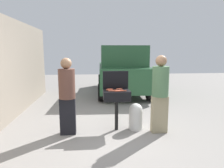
{
  "coord_description": "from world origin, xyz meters",
  "views": [
    {
      "loc": [
        -0.44,
        -4.39,
        1.81
      ],
      "look_at": [
        0.05,
        0.69,
        1.0
      ],
      "focal_mm": 33.24,
      "sensor_mm": 36.0,
      "label": 1
    }
  ],
  "objects_px": {
    "hot_dog_0": "(121,90)",
    "hot_dog_4": "(119,89)",
    "bbq_grill": "(117,97)",
    "hot_dog_7": "(109,90)",
    "hot_dog_3": "(114,90)",
    "hot_dog_9": "(109,90)",
    "parked_minivan": "(122,70)",
    "hot_dog_2": "(118,91)",
    "hot_dog_5": "(110,89)",
    "person_left": "(67,94)",
    "person_right": "(160,91)",
    "hot_dog_6": "(124,91)",
    "hot_dog_1": "(111,91)",
    "hot_dog_8": "(117,91)",
    "propane_tank": "(136,116)"
  },
  "relations": [
    {
      "from": "hot_dog_7",
      "to": "parked_minivan",
      "type": "bearing_deg",
      "value": 78.22
    },
    {
      "from": "hot_dog_6",
      "to": "person_right",
      "type": "relative_size",
      "value": 0.08
    },
    {
      "from": "hot_dog_0",
      "to": "hot_dog_7",
      "type": "relative_size",
      "value": 1.0
    },
    {
      "from": "hot_dog_0",
      "to": "hot_dog_3",
      "type": "height_order",
      "value": "same"
    },
    {
      "from": "hot_dog_2",
      "to": "hot_dog_5",
      "type": "distance_m",
      "value": 0.26
    },
    {
      "from": "hot_dog_1",
      "to": "hot_dog_2",
      "type": "height_order",
      "value": "same"
    },
    {
      "from": "bbq_grill",
      "to": "hot_dog_2",
      "type": "relative_size",
      "value": 7.16
    },
    {
      "from": "hot_dog_3",
      "to": "bbq_grill",
      "type": "bearing_deg",
      "value": 34.39
    },
    {
      "from": "hot_dog_6",
      "to": "hot_dog_7",
      "type": "height_order",
      "value": "same"
    },
    {
      "from": "hot_dog_4",
      "to": "person_right",
      "type": "xyz_separation_m",
      "value": [
        0.86,
        -0.35,
        -0.01
      ]
    },
    {
      "from": "bbq_grill",
      "to": "hot_dog_2",
      "type": "bearing_deg",
      "value": -80.05
    },
    {
      "from": "hot_dog_9",
      "to": "hot_dog_5",
      "type": "bearing_deg",
      "value": 68.98
    },
    {
      "from": "hot_dog_8",
      "to": "person_right",
      "type": "distance_m",
      "value": 0.94
    },
    {
      "from": "bbq_grill",
      "to": "hot_dog_7",
      "type": "distance_m",
      "value": 0.23
    },
    {
      "from": "hot_dog_8",
      "to": "person_left",
      "type": "distance_m",
      "value": 1.09
    },
    {
      "from": "hot_dog_9",
      "to": "hot_dog_8",
      "type": "bearing_deg",
      "value": -51.94
    },
    {
      "from": "hot_dog_7",
      "to": "parked_minivan",
      "type": "relative_size",
      "value": 0.03
    },
    {
      "from": "hot_dog_1",
      "to": "propane_tank",
      "type": "relative_size",
      "value": 0.21
    },
    {
      "from": "hot_dog_0",
      "to": "person_right",
      "type": "height_order",
      "value": "person_right"
    },
    {
      "from": "hot_dog_3",
      "to": "hot_dog_9",
      "type": "height_order",
      "value": "same"
    },
    {
      "from": "hot_dog_2",
      "to": "hot_dog_8",
      "type": "height_order",
      "value": "same"
    },
    {
      "from": "hot_dog_5",
      "to": "person_left",
      "type": "xyz_separation_m",
      "value": [
        -0.95,
        -0.24,
        -0.04
      ]
    },
    {
      "from": "hot_dog_3",
      "to": "hot_dog_6",
      "type": "distance_m",
      "value": 0.21
    },
    {
      "from": "hot_dog_5",
      "to": "hot_dog_1",
      "type": "bearing_deg",
      "value": -87.05
    },
    {
      "from": "hot_dog_2",
      "to": "person_left",
      "type": "distance_m",
      "value": 1.11
    },
    {
      "from": "person_right",
      "to": "parked_minivan",
      "type": "bearing_deg",
      "value": -83.87
    },
    {
      "from": "hot_dog_5",
      "to": "propane_tank",
      "type": "relative_size",
      "value": 0.21
    },
    {
      "from": "hot_dog_9",
      "to": "person_right",
      "type": "height_order",
      "value": "person_right"
    },
    {
      "from": "hot_dog_1",
      "to": "person_left",
      "type": "bearing_deg",
      "value": -178.27
    },
    {
      "from": "hot_dog_6",
      "to": "hot_dog_8",
      "type": "relative_size",
      "value": 1.0
    },
    {
      "from": "bbq_grill",
      "to": "hot_dog_0",
      "type": "bearing_deg",
      "value": -39.66
    },
    {
      "from": "bbq_grill",
      "to": "hot_dog_4",
      "type": "bearing_deg",
      "value": 58.3
    },
    {
      "from": "hot_dog_6",
      "to": "parked_minivan",
      "type": "xyz_separation_m",
      "value": [
        0.59,
        4.42,
        0.08
      ]
    },
    {
      "from": "hot_dog_9",
      "to": "hot_dog_3",
      "type": "bearing_deg",
      "value": -39.9
    },
    {
      "from": "hot_dog_2",
      "to": "hot_dog_3",
      "type": "bearing_deg",
      "value": 135.84
    },
    {
      "from": "hot_dog_5",
      "to": "hot_dog_8",
      "type": "bearing_deg",
      "value": -60.66
    },
    {
      "from": "bbq_grill",
      "to": "hot_dog_5",
      "type": "distance_m",
      "value": 0.24
    },
    {
      "from": "hot_dog_0",
      "to": "hot_dog_1",
      "type": "bearing_deg",
      "value": -168.44
    },
    {
      "from": "hot_dog_0",
      "to": "hot_dog_4",
      "type": "relative_size",
      "value": 1.0
    },
    {
      "from": "propane_tank",
      "to": "hot_dog_9",
      "type": "bearing_deg",
      "value": 174.78
    },
    {
      "from": "parked_minivan",
      "to": "propane_tank",
      "type": "bearing_deg",
      "value": 88.51
    },
    {
      "from": "hot_dog_4",
      "to": "hot_dog_9",
      "type": "relative_size",
      "value": 1.0
    },
    {
      "from": "hot_dog_7",
      "to": "person_left",
      "type": "xyz_separation_m",
      "value": [
        -0.92,
        -0.14,
        -0.04
      ]
    },
    {
      "from": "hot_dog_3",
      "to": "hot_dog_8",
      "type": "relative_size",
      "value": 1.0
    },
    {
      "from": "propane_tank",
      "to": "hot_dog_0",
      "type": "bearing_deg",
      "value": -169.89
    },
    {
      "from": "hot_dog_9",
      "to": "person_left",
      "type": "bearing_deg",
      "value": -168.14
    },
    {
      "from": "bbq_grill",
      "to": "person_right",
      "type": "height_order",
      "value": "person_right"
    },
    {
      "from": "hot_dog_1",
      "to": "hot_dog_9",
      "type": "relative_size",
      "value": 1.0
    },
    {
      "from": "hot_dog_1",
      "to": "hot_dog_9",
      "type": "bearing_deg",
      "value": 100.1
    },
    {
      "from": "bbq_grill",
      "to": "hot_dog_6",
      "type": "height_order",
      "value": "hot_dog_6"
    }
  ]
}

